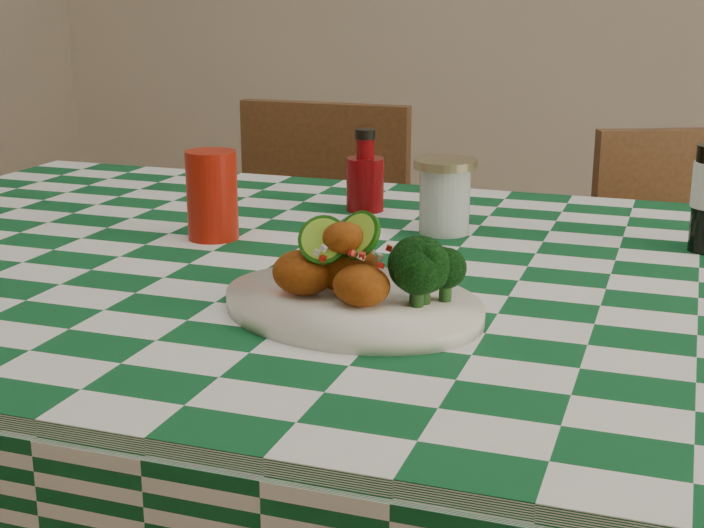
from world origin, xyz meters
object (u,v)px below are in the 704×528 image
(red_tumbler, at_px, (212,195))
(wooden_chair_left, at_px, (296,312))
(fried_chicken_pile, at_px, (347,260))
(mason_jar, at_px, (445,197))
(plate, at_px, (352,305))
(ketchup_bottle, at_px, (365,170))

(red_tumbler, relative_size, wooden_chair_left, 0.14)
(fried_chicken_pile, xyz_separation_m, mason_jar, (0.01, 0.38, -0.01))
(plate, relative_size, mason_jar, 2.84)
(plate, xyz_separation_m, fried_chicken_pile, (-0.01, 0.00, 0.05))
(plate, relative_size, fried_chicken_pile, 2.35)
(red_tumbler, xyz_separation_m, mason_jar, (0.30, 0.14, -0.01))
(plate, height_order, fried_chicken_pile, fried_chicken_pile)
(plate, height_order, mason_jar, mason_jar)
(fried_chicken_pile, xyz_separation_m, wooden_chair_left, (-0.45, 0.93, -0.41))
(plate, bearing_deg, mason_jar, 88.80)
(plate, relative_size, wooden_chair_left, 0.35)
(red_tumbler, distance_m, mason_jar, 0.33)
(ketchup_bottle, relative_size, wooden_chair_left, 0.15)
(ketchup_bottle, bearing_deg, fried_chicken_pile, -73.83)
(fried_chicken_pile, distance_m, mason_jar, 0.38)
(ketchup_bottle, bearing_deg, red_tumbler, -121.47)
(ketchup_bottle, distance_m, mason_jar, 0.18)
(plate, height_order, red_tumbler, red_tumbler)
(fried_chicken_pile, relative_size, mason_jar, 1.21)
(fried_chicken_pile, xyz_separation_m, red_tumbler, (-0.28, 0.24, 0.00))
(red_tumbler, bearing_deg, fried_chicken_pile, -40.30)
(fried_chicken_pile, distance_m, red_tumbler, 0.37)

